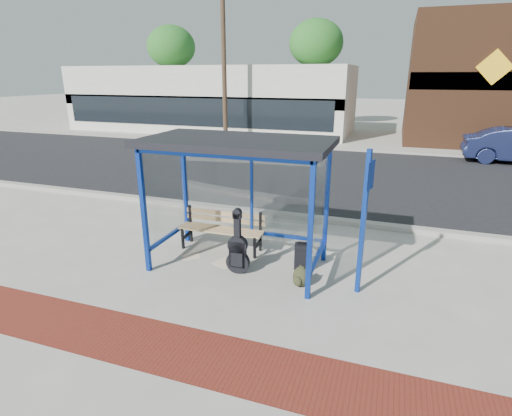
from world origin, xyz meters
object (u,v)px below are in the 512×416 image
at_px(guitar_bag, 238,251).
at_px(suitcase, 303,256).
at_px(bench, 222,227).
at_px(backpack, 300,277).

bearing_deg(guitar_bag, suitcase, 22.60).
xyz_separation_m(bench, guitar_bag, (0.70, -0.90, -0.05)).
height_order(guitar_bag, backpack, guitar_bag).
relative_size(bench, backpack, 5.09).
bearing_deg(backpack, guitar_bag, -167.38).
xyz_separation_m(suitcase, backpack, (0.10, -0.64, -0.09)).
distance_m(guitar_bag, suitcase, 1.23).
bearing_deg(guitar_bag, bench, 124.50).
height_order(guitar_bag, suitcase, guitar_bag).
bearing_deg(bench, suitcase, -12.92).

